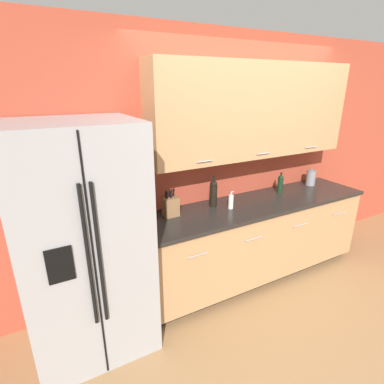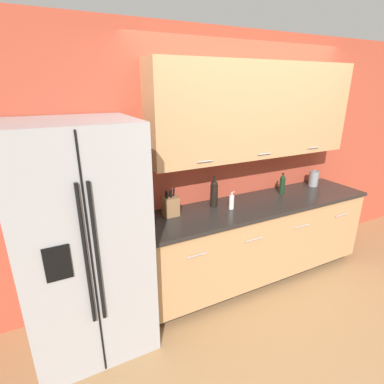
% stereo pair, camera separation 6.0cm
% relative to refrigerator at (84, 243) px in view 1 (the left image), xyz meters
% --- Properties ---
extents(ground_plane, '(14.00, 14.00, 0.00)m').
position_rel_refrigerator_xyz_m(ground_plane, '(1.76, -0.85, -0.93)').
color(ground_plane, '#997047').
extents(wall_back, '(10.00, 0.39, 2.60)m').
position_rel_refrigerator_xyz_m(wall_back, '(1.78, 0.36, 0.55)').
color(wall_back, '#AD422D').
rests_on(wall_back, ground_plane).
extents(counter_unit, '(2.61, 0.64, 0.91)m').
position_rel_refrigerator_xyz_m(counter_unit, '(1.80, 0.08, -0.47)').
color(counter_unit, black).
rests_on(counter_unit, ground_plane).
extents(refrigerator, '(0.90, 0.81, 1.86)m').
position_rel_refrigerator_xyz_m(refrigerator, '(0.00, 0.00, 0.00)').
color(refrigerator, '#9E9EA0').
rests_on(refrigerator, ground_plane).
extents(knife_block, '(0.14, 0.11, 0.28)m').
position_rel_refrigerator_xyz_m(knife_block, '(0.83, 0.20, 0.07)').
color(knife_block, olive).
rests_on(knife_block, counter_unit).
extents(wine_bottle, '(0.08, 0.08, 0.32)m').
position_rel_refrigerator_xyz_m(wine_bottle, '(1.31, 0.22, 0.12)').
color(wine_bottle, black).
rests_on(wine_bottle, counter_unit).
extents(soap_dispenser, '(0.06, 0.05, 0.18)m').
position_rel_refrigerator_xyz_m(soap_dispenser, '(1.43, 0.07, 0.05)').
color(soap_dispenser, silver).
rests_on(soap_dispenser, counter_unit).
extents(oil_bottle, '(0.06, 0.06, 0.24)m').
position_rel_refrigerator_xyz_m(oil_bottle, '(2.21, 0.19, 0.08)').
color(oil_bottle, black).
rests_on(oil_bottle, counter_unit).
extents(steel_canister, '(0.11, 0.11, 0.20)m').
position_rel_refrigerator_xyz_m(steel_canister, '(2.74, 0.22, 0.07)').
color(steel_canister, gray).
rests_on(steel_canister, counter_unit).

